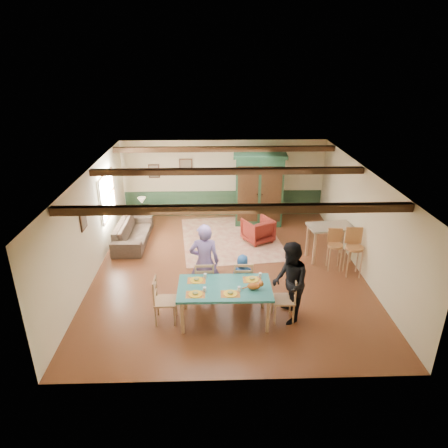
{
  "coord_description": "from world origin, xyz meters",
  "views": [
    {
      "loc": [
        -0.41,
        -9.44,
        5.33
      ],
      "look_at": [
        -0.1,
        0.41,
        1.15
      ],
      "focal_mm": 32.0,
      "sensor_mm": 36.0,
      "label": 1
    }
  ],
  "objects_px": {
    "bar_stool_left": "(335,250)",
    "bar_stool_right": "(354,253)",
    "person_child": "(242,277)",
    "dining_chair_end_right": "(283,298)",
    "dining_chair_far_left": "(205,280)",
    "armoire": "(259,190)",
    "sofa": "(133,232)",
    "person_man": "(205,262)",
    "dining_table": "(225,304)",
    "end_table": "(143,219)",
    "armchair": "(258,230)",
    "cat": "(254,285)",
    "dining_chair_end_left": "(165,300)",
    "counter_table": "(329,242)",
    "person_woman": "(290,283)",
    "dining_chair_far_right": "(243,280)",
    "table_lamp": "(142,204)"
  },
  "relations": [
    {
      "from": "bar_stool_left",
      "to": "bar_stool_right",
      "type": "relative_size",
      "value": 0.88
    },
    {
      "from": "person_child",
      "to": "dining_chair_end_right",
      "type": "bearing_deg",
      "value": 133.15
    },
    {
      "from": "dining_chair_far_left",
      "to": "armoire",
      "type": "distance_m",
      "value": 4.93
    },
    {
      "from": "sofa",
      "to": "person_man",
      "type": "bearing_deg",
      "value": -143.34
    },
    {
      "from": "dining_chair_end_right",
      "to": "dining_table",
      "type": "bearing_deg",
      "value": -90.0
    },
    {
      "from": "dining_table",
      "to": "dining_chair_far_left",
      "type": "xyz_separation_m",
      "value": [
        -0.43,
        0.79,
        0.11
      ]
    },
    {
      "from": "person_child",
      "to": "end_table",
      "type": "relative_size",
      "value": 2.08
    },
    {
      "from": "armchair",
      "to": "bar_stool_right",
      "type": "height_order",
      "value": "bar_stool_right"
    },
    {
      "from": "person_man",
      "to": "cat",
      "type": "relative_size",
      "value": 4.79
    },
    {
      "from": "dining_chair_end_left",
      "to": "person_child",
      "type": "bearing_deg",
      "value": -62.7
    },
    {
      "from": "person_man",
      "to": "counter_table",
      "type": "bearing_deg",
      "value": -151.18
    },
    {
      "from": "dining_table",
      "to": "sofa",
      "type": "height_order",
      "value": "dining_table"
    },
    {
      "from": "dining_chair_end_right",
      "to": "person_child",
      "type": "height_order",
      "value": "person_child"
    },
    {
      "from": "dining_chair_far_left",
      "to": "dining_chair_end_left",
      "type": "height_order",
      "value": "same"
    },
    {
      "from": "person_woman",
      "to": "armoire",
      "type": "xyz_separation_m",
      "value": [
        -0.05,
        5.36,
        0.3
      ]
    },
    {
      "from": "dining_chair_end_right",
      "to": "armoire",
      "type": "distance_m",
      "value": 5.4
    },
    {
      "from": "person_man",
      "to": "armoire",
      "type": "relative_size",
      "value": 0.78
    },
    {
      "from": "person_child",
      "to": "armchair",
      "type": "xyz_separation_m",
      "value": [
        0.71,
        3.09,
        -0.18
      ]
    },
    {
      "from": "dining_chair_end_left",
      "to": "person_child",
      "type": "distance_m",
      "value": 1.91
    },
    {
      "from": "person_child",
      "to": "sofa",
      "type": "relative_size",
      "value": 0.49
    },
    {
      "from": "dining_table",
      "to": "end_table",
      "type": "xyz_separation_m",
      "value": [
        -2.56,
        5.28,
        -0.15
      ]
    },
    {
      "from": "dining_chair_end_left",
      "to": "bar_stool_left",
      "type": "height_order",
      "value": "bar_stool_left"
    },
    {
      "from": "dining_table",
      "to": "dining_chair_far_left",
      "type": "relative_size",
      "value": 1.89
    },
    {
      "from": "dining_chair_far_right",
      "to": "person_man",
      "type": "bearing_deg",
      "value": -5.71
    },
    {
      "from": "dining_table",
      "to": "person_child",
      "type": "relative_size",
      "value": 1.79
    },
    {
      "from": "person_child",
      "to": "dining_table",
      "type": "bearing_deg",
      "value": 63.43
    },
    {
      "from": "dining_chair_end_right",
      "to": "person_man",
      "type": "xyz_separation_m",
      "value": [
        -1.7,
        0.89,
        0.43
      ]
    },
    {
      "from": "dining_chair_far_right",
      "to": "bar_stool_left",
      "type": "distance_m",
      "value": 2.9
    },
    {
      "from": "dining_chair_far_right",
      "to": "person_child",
      "type": "bearing_deg",
      "value": -90.0
    },
    {
      "from": "dining_table",
      "to": "armchair",
      "type": "relative_size",
      "value": 2.42
    },
    {
      "from": "dining_chair_far_right",
      "to": "person_man",
      "type": "relative_size",
      "value": 0.55
    },
    {
      "from": "dining_chair_end_right",
      "to": "sofa",
      "type": "distance_m",
      "value": 5.63
    },
    {
      "from": "dining_chair_end_right",
      "to": "end_table",
      "type": "relative_size",
      "value": 1.97
    },
    {
      "from": "dining_table",
      "to": "dining_chair_far_right",
      "type": "height_order",
      "value": "dining_chair_far_right"
    },
    {
      "from": "armoire",
      "to": "bar_stool_right",
      "type": "bearing_deg",
      "value": -55.95
    },
    {
      "from": "sofa",
      "to": "counter_table",
      "type": "distance_m",
      "value": 5.83
    },
    {
      "from": "end_table",
      "to": "bar_stool_right",
      "type": "distance_m",
      "value": 6.89
    },
    {
      "from": "person_child",
      "to": "person_man",
      "type": "bearing_deg",
      "value": -0.0
    },
    {
      "from": "dining_table",
      "to": "person_child",
      "type": "bearing_deg",
      "value": 63.05
    },
    {
      "from": "dining_chair_end_left",
      "to": "cat",
      "type": "bearing_deg",
      "value": -93.37
    },
    {
      "from": "dining_chair_far_right",
      "to": "armchair",
      "type": "xyz_separation_m",
      "value": [
        0.71,
        3.18,
        -0.15
      ]
    },
    {
      "from": "bar_stool_left",
      "to": "cat",
      "type": "bearing_deg",
      "value": -130.73
    },
    {
      "from": "dining_chair_far_right",
      "to": "end_table",
      "type": "relative_size",
      "value": 1.97
    },
    {
      "from": "person_woman",
      "to": "sofa",
      "type": "bearing_deg",
      "value": -134.38
    },
    {
      "from": "dining_chair_far_right",
      "to": "cat",
      "type": "bearing_deg",
      "value": 100.37
    },
    {
      "from": "dining_chair_end_left",
      "to": "table_lamp",
      "type": "height_order",
      "value": "dining_chair_end_left"
    },
    {
      "from": "cat",
      "to": "dining_chair_far_left",
      "type": "bearing_deg",
      "value": 139.2
    },
    {
      "from": "counter_table",
      "to": "end_table",
      "type": "bearing_deg",
      "value": 155.56
    },
    {
      "from": "person_woman",
      "to": "end_table",
      "type": "xyz_separation_m",
      "value": [
        -3.93,
        5.29,
        -0.64
      ]
    },
    {
      "from": "dining_chair_far_left",
      "to": "dining_chair_end_left",
      "type": "distance_m",
      "value": 1.14
    }
  ]
}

